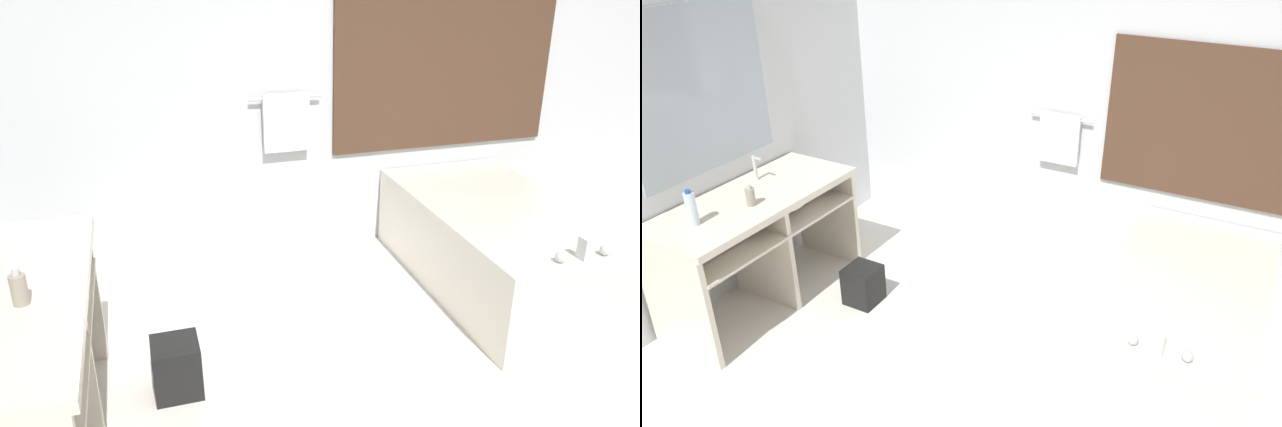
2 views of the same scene
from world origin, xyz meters
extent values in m
cube|color=silver|center=(0.00, 2.23, 1.35)|extent=(7.40, 0.06, 2.70)
cube|color=#4C3323|center=(0.90, 2.19, 1.26)|extent=(1.70, 0.02, 1.10)
cylinder|color=silver|center=(-0.30, 2.16, 1.15)|extent=(0.50, 0.02, 0.02)
cube|color=white|center=(-0.30, 2.15, 0.98)|extent=(0.32, 0.04, 0.40)
cube|color=#A3B2C1|center=(-2.19, 0.46, 1.54)|extent=(0.02, 1.10, 1.10)
cube|color=beige|center=(-1.87, 0.46, 0.82)|extent=(0.64, 1.48, 0.05)
cube|color=beige|center=(-1.87, 0.46, 0.61)|extent=(0.61, 1.40, 0.02)
cylinder|color=white|center=(-1.87, 0.69, 0.77)|extent=(0.39, 0.39, 0.15)
cube|color=beige|center=(-1.87, -0.25, 0.40)|extent=(0.59, 0.04, 0.79)
cube|color=beige|center=(-1.87, 0.46, 0.40)|extent=(0.59, 0.04, 0.79)
cube|color=beige|center=(-1.87, 1.18, 0.40)|extent=(0.59, 0.04, 0.79)
cylinder|color=white|center=(-1.82, 0.10, 0.68)|extent=(0.13, 0.41, 0.13)
cylinder|color=white|center=(-1.82, 0.83, 0.68)|extent=(0.13, 0.41, 0.13)
cylinder|color=silver|center=(-2.04, 0.69, 0.85)|extent=(0.04, 0.04, 0.02)
cylinder|color=silver|center=(-2.04, 0.69, 0.94)|extent=(0.02, 0.02, 0.16)
cube|color=silver|center=(-2.00, 0.69, 1.01)|extent=(0.07, 0.01, 0.01)
cube|color=silver|center=(0.90, 1.31, 0.28)|extent=(0.94, 1.77, 0.56)
ellipsoid|color=white|center=(0.90, 1.31, 0.41)|extent=(0.68, 1.27, 0.30)
cube|color=silver|center=(0.90, 0.52, 0.62)|extent=(0.04, 0.07, 0.12)
sphere|color=silver|center=(0.76, 0.52, 0.59)|extent=(0.06, 0.06, 0.06)
sphere|color=silver|center=(1.04, 0.52, 0.59)|extent=(0.06, 0.06, 0.06)
cylinder|color=silver|center=(-1.89, 0.00, 0.95)|extent=(0.07, 0.07, 0.22)
cylinder|color=#1E4CA8|center=(-1.89, 0.00, 1.07)|extent=(0.04, 0.04, 0.02)
cylinder|color=gray|center=(-1.77, 0.37, 0.90)|extent=(0.06, 0.06, 0.12)
cylinder|color=silver|center=(-1.77, 0.37, 0.98)|extent=(0.03, 0.03, 0.03)
cube|color=black|center=(-1.23, 0.77, 0.14)|extent=(0.23, 0.23, 0.28)
camera|label=1|loc=(-1.29, -1.89, 2.06)|focal=35.00mm
camera|label=2|loc=(1.21, -2.20, 2.70)|focal=35.00mm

